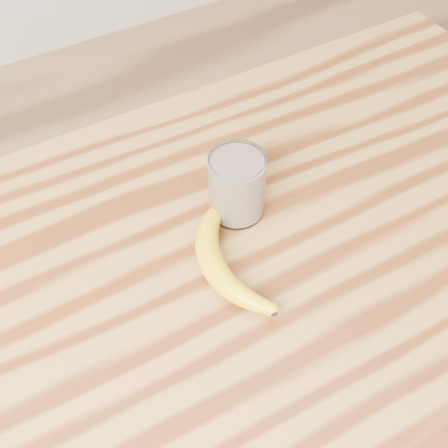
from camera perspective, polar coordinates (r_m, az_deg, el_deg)
table at (r=0.90m, az=3.43°, el=-10.46°), size 1.20×0.80×0.90m
smoothie_glass at (r=0.83m, az=1.17°, el=3.54°), size 0.08×0.08×0.10m
banana at (r=0.79m, az=-1.24°, el=-3.53°), size 0.15×0.28×0.03m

